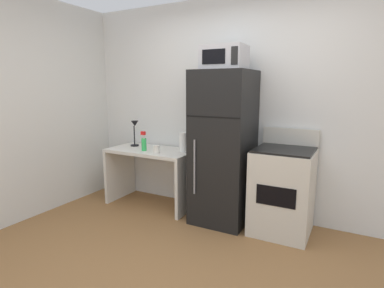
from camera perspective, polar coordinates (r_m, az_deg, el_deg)
ground_plane at (r=2.75m, az=-4.11°, el=-23.94°), size 12.00×12.00×0.00m
wall_back_white at (r=3.82m, az=9.46°, el=6.53°), size 5.00×0.10×2.60m
desk at (r=4.13m, az=-7.40°, el=-4.08°), size 1.14×0.60×0.75m
desk_lamp at (r=4.28m, az=-10.50°, el=2.74°), size 0.14×0.12×0.35m
coffee_mug at (r=3.84m, az=-6.56°, el=-0.96°), size 0.08×0.08×0.09m
paper_towel_roll at (r=3.90m, az=-1.54°, el=0.37°), size 0.11×0.11×0.24m
spray_bottle at (r=3.99m, az=-8.86°, el=0.18°), size 0.06×0.06×0.25m
refrigerator at (r=3.55m, az=5.78°, el=-0.74°), size 0.62×0.66×1.73m
microwave at (r=3.48m, az=5.96°, el=15.53°), size 0.46×0.35×0.26m
oven_range at (r=3.48m, az=16.30°, el=-8.18°), size 0.60×0.61×1.10m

